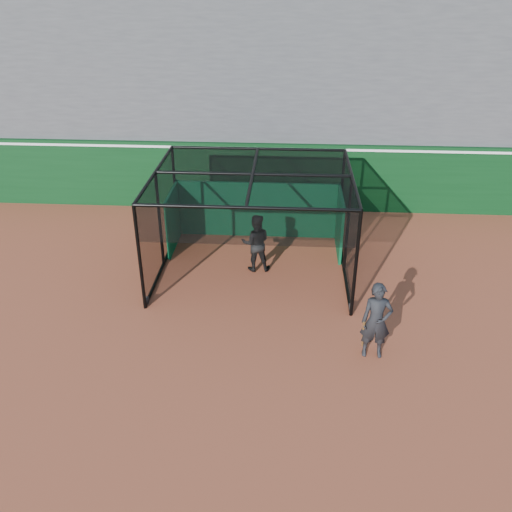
{
  "coord_description": "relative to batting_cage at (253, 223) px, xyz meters",
  "views": [
    {
      "loc": [
        1.12,
        -10.42,
        8.15
      ],
      "look_at": [
        0.35,
        2.0,
        1.4
      ],
      "focal_mm": 38.0,
      "sensor_mm": 36.0,
      "label": 1
    }
  ],
  "objects": [
    {
      "name": "grandstand",
      "position": [
        -0.14,
        8.43,
        2.98
      ],
      "size": [
        50.0,
        7.85,
        8.95
      ],
      "color": "#4C4C4F",
      "rests_on": "ground"
    },
    {
      "name": "ground",
      "position": [
        -0.14,
        -3.84,
        -1.49
      ],
      "size": [
        120.0,
        120.0,
        0.0
      ],
      "primitive_type": "plane",
      "color": "brown",
      "rests_on": "ground"
    },
    {
      "name": "on_deck_player",
      "position": [
        3.09,
        -3.97,
        -0.54
      ],
      "size": [
        0.71,
        0.47,
        1.91
      ],
      "color": "black",
      "rests_on": "ground"
    },
    {
      "name": "outfield_wall",
      "position": [
        -0.14,
        4.66,
        -0.2
      ],
      "size": [
        50.0,
        0.5,
        2.5
      ],
      "color": "#093213",
      "rests_on": "ground"
    },
    {
      "name": "batter",
      "position": [
        0.09,
        -0.08,
        -0.61
      ],
      "size": [
        0.92,
        0.75,
        1.77
      ],
      "primitive_type": "imported",
      "rotation": [
        0.0,
        0.0,
        3.23
      ],
      "color": "black",
      "rests_on": "ground"
    },
    {
      "name": "batting_cage",
      "position": [
        0.0,
        0.0,
        0.0
      ],
      "size": [
        5.57,
        4.78,
        2.99
      ],
      "color": "black",
      "rests_on": "ground"
    }
  ]
}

